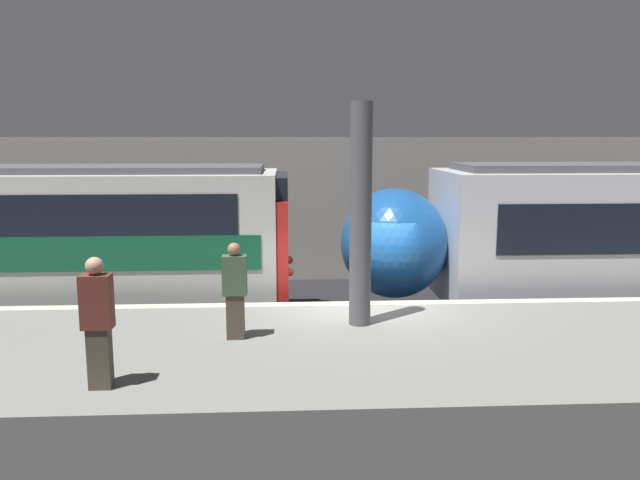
# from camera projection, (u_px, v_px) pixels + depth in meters

# --- Properties ---
(ground_plane) EXTENTS (120.00, 120.00, 0.00)m
(ground_plane) POSITION_uv_depth(u_px,v_px,m) (361.00, 356.00, 12.32)
(ground_plane) COLOR black
(platform) EXTENTS (40.00, 4.82, 1.11)m
(platform) POSITION_uv_depth(u_px,v_px,m) (379.00, 375.00, 9.85)
(platform) COLOR slate
(platform) RESTS_ON ground
(station_rear_barrier) EXTENTS (50.00, 0.15, 4.25)m
(station_rear_barrier) POSITION_uv_depth(u_px,v_px,m) (335.00, 209.00, 18.62)
(station_rear_barrier) COLOR #9E998E
(station_rear_barrier) RESTS_ON ground
(support_pillar_near) EXTENTS (0.37, 0.37, 3.75)m
(support_pillar_near) POSITION_uv_depth(u_px,v_px,m) (361.00, 216.00, 10.40)
(support_pillar_near) COLOR #56565B
(support_pillar_near) RESTS_ON platform
(person_waiting) EXTENTS (0.38, 0.24, 1.55)m
(person_waiting) POSITION_uv_depth(u_px,v_px,m) (235.00, 289.00, 9.81)
(person_waiting) COLOR #473D33
(person_waiting) RESTS_ON platform
(person_walking) EXTENTS (0.38, 0.24, 1.71)m
(person_walking) POSITION_uv_depth(u_px,v_px,m) (98.00, 320.00, 7.84)
(person_walking) COLOR #473D33
(person_walking) RESTS_ON platform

